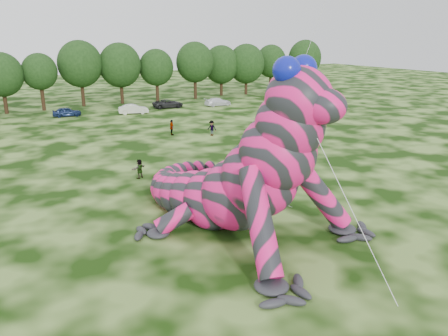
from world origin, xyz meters
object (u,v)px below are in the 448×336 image
object	(u,v)px
car_5	(133,109)
spectator_3	(172,128)
tree_11	(121,73)
tree_8	(3,83)
tree_9	(41,82)
tree_15	(246,69)
tree_16	(271,68)
tree_17	(304,66)
spectator_2	(212,128)
car_6	(168,104)
inflatable_gecko	(216,144)
tree_12	(157,75)
tree_13	(195,71)
car_7	(218,102)
flying_kite	(326,0)
spectator_5	(140,169)
tree_14	(221,71)
car_4	(67,112)
tree_10	(81,74)

from	to	relation	value
car_5	spectator_3	world-z (taller)	spectator_3
tree_11	spectator_3	distance (m)	27.29
tree_8	spectator_3	bearing A→B (deg)	-58.59
tree_9	tree_15	size ratio (longest dim) A/B	0.90
tree_16	tree_17	distance (m)	7.06
car_5	spectator_2	bearing A→B (deg)	-158.13
tree_9	tree_15	distance (m)	37.41
tree_15	tree_17	bearing A→B (deg)	-4.70
tree_9	car_6	distance (m)	19.51
inflatable_gecko	tree_12	world-z (taller)	inflatable_gecko
tree_13	tree_16	distance (m)	18.46
tree_8	inflatable_gecko	bearing A→B (deg)	-80.83
tree_13	car_5	world-z (taller)	tree_13
car_7	flying_kite	bearing A→B (deg)	161.82
inflatable_gecko	spectator_5	bearing A→B (deg)	72.99
tree_14	car_4	size ratio (longest dim) A/B	2.38
tree_8	spectator_3	size ratio (longest dim) A/B	4.90
tree_12	tree_17	xyz separation A→B (m)	(31.94, -1.08, 0.66)
tree_12	car_6	distance (m)	8.74
tree_9	tree_13	size ratio (longest dim) A/B	0.86
tree_11	tree_14	size ratio (longest dim) A/B	1.07
car_4	tree_17	bearing A→B (deg)	-75.04
spectator_5	spectator_2	size ratio (longest dim) A/B	0.89
tree_17	car_7	xyz separation A→B (m)	(-25.20, -8.74, -4.50)
spectator_5	car_7	bearing A→B (deg)	-155.82
spectator_2	tree_9	bearing A→B (deg)	175.26
tree_13	car_7	xyz separation A→B (m)	(-0.38, -9.21, -4.41)
spectator_5	car_6	bearing A→B (deg)	-143.66
tree_8	tree_13	world-z (taller)	tree_13
tree_10	tree_14	size ratio (longest dim) A/B	1.12
car_4	spectator_5	distance (m)	32.07
inflatable_gecko	tree_16	xyz separation A→B (m)	(41.54, 52.77, -0.53)
car_5	spectator_2	xyz separation A→B (m)	(3.26, -18.56, 0.18)
car_4	tree_10	bearing A→B (deg)	-19.24
tree_13	tree_8	bearing A→B (deg)	-179.74
tree_9	tree_17	size ratio (longest dim) A/B	0.84
tree_9	car_6	xyz separation A→B (m)	(17.69, -7.37, -3.66)
car_6	tree_10	bearing A→B (deg)	56.19
tree_13	spectator_3	bearing A→B (deg)	-121.27
tree_12	car_7	distance (m)	12.51
car_4	car_6	distance (m)	15.62
tree_9	tree_13	distance (m)	26.08
car_6	spectator_3	xyz separation A→B (m)	(-7.30, -18.66, 0.24)
flying_kite	tree_16	xyz separation A→B (m)	(31.41, 50.08, -8.93)
tree_12	tree_16	world-z (taller)	tree_16
tree_9	car_5	size ratio (longest dim) A/B	2.00
flying_kite	tree_9	xyz separation A→B (m)	(-12.97, 48.05, -9.27)
tree_9	car_5	bearing A→B (deg)	-41.97
tree_9	tree_14	xyz separation A→B (m)	(32.40, 1.38, 0.36)
tree_12	tree_15	xyz separation A→B (m)	(18.46, 0.03, 0.33)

